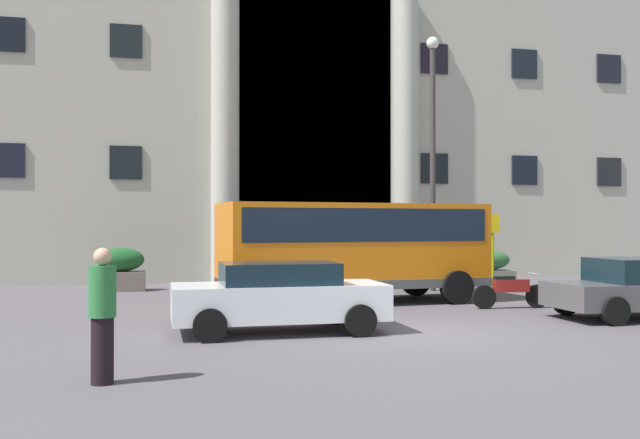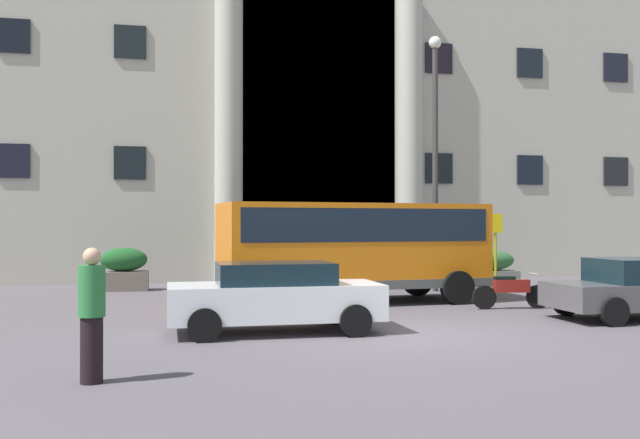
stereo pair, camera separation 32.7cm
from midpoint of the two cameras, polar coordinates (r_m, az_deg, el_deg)
The scene contains 13 objects.
ground_plane at distance 14.00m, azimuth 7.68°, elevation -9.42°, with size 80.00×64.00×0.12m, color #514B52.
office_building_facade at distance 31.78m, azimuth -3.43°, elevation 13.63°, with size 34.22×9.76×19.69m.
orange_minibus at distance 19.20m, azimuth 3.23°, elevation -1.95°, with size 7.37×3.28×2.69m.
bus_stop_sign at distance 23.00m, azimuth 14.43°, elevation -1.88°, with size 0.44×0.08×2.47m.
hedge_planter_east at distance 23.57m, azimuth -15.21°, elevation -3.95°, with size 1.55×0.91×1.38m.
hedge_planter_far_west at distance 24.78m, azimuth 3.68°, elevation -3.62°, with size 1.44×0.80×1.53m.
hedge_planter_far_east at distance 26.15m, azimuth 13.92°, elevation -3.78°, with size 1.93×0.95×1.21m.
hedge_planter_entrance_left at distance 24.07m, azimuth -4.50°, elevation -3.84°, with size 1.78×0.86×1.43m.
parked_compact_extra at distance 14.01m, azimuth -3.01°, elevation -6.20°, with size 4.16×1.93×1.38m.
motorcycle_near_kerb at distance 18.55m, azimuth 15.58°, elevation -5.57°, with size 2.01×0.55×0.89m.
scooter_by_planter at distance 20.02m, azimuth 24.26°, elevation -5.16°, with size 2.08×0.55×0.89m.
pedestrian_woman_dark_dress at distance 10.00m, azimuth -17.09°, elevation -7.34°, with size 0.36×0.36×1.83m.
lamppost_plaza_centre at distance 22.99m, azimuth 9.71°, elevation 6.06°, with size 0.40×0.40×8.17m.
Camera 2 is at (-4.54, -13.04, 2.14)m, focal length 39.56 mm.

